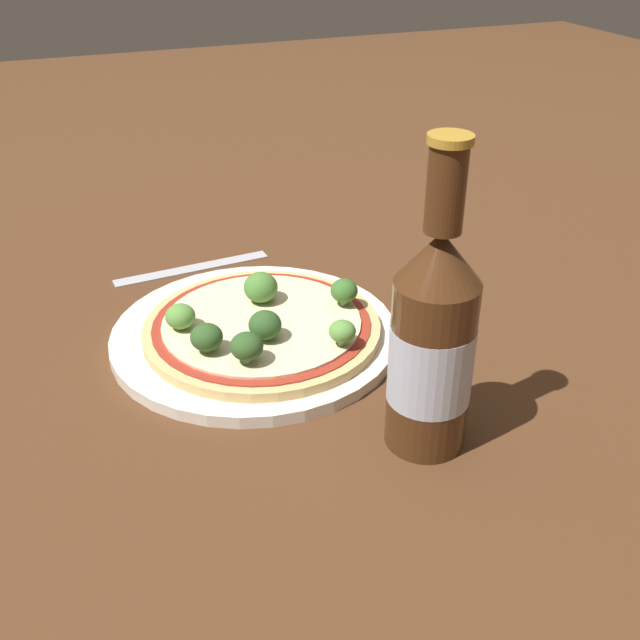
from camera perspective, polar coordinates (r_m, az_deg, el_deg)
ground_plane at (r=0.76m, az=-3.90°, el=-1.05°), size 3.00×3.00×0.00m
plate at (r=0.74m, az=-4.99°, el=-1.12°), size 0.28×0.28×0.01m
pizza at (r=0.73m, az=-4.44°, el=-0.51°), size 0.23×0.23×0.01m
broccoli_floret_0 at (r=0.75m, az=-4.81°, el=2.45°), size 0.03×0.03×0.03m
broccoli_floret_1 at (r=0.68m, az=1.72°, el=-0.89°), size 0.02×0.02×0.02m
broccoli_floret_2 at (r=0.75m, az=1.85°, el=2.23°), size 0.03×0.03×0.03m
broccoli_floret_3 at (r=0.72m, az=-10.66°, el=0.42°), size 0.03×0.03×0.02m
broccoli_floret_4 at (r=0.66m, az=-5.61°, el=-2.02°), size 0.03×0.03×0.03m
broccoli_floret_5 at (r=0.68m, az=-8.64°, el=-1.31°), size 0.03×0.03×0.03m
broccoli_floret_6 at (r=0.69m, az=-4.21°, el=-0.39°), size 0.03×0.03×0.03m
beer_bottle at (r=0.57m, az=8.56°, el=-1.64°), size 0.07×0.07×0.25m
fork at (r=0.89m, az=-9.69°, el=3.93°), size 0.03×0.18×0.00m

